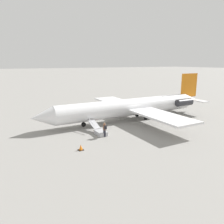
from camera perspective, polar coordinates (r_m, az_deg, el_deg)
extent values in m
plane|color=gray|center=(33.73, 4.47, -2.08)|extent=(600.00, 600.00, 0.00)
cylinder|color=white|center=(33.27, 4.53, 1.25)|extent=(23.01, 2.71, 2.58)
cone|color=white|center=(28.48, -17.78, -1.33)|extent=(2.85, 2.55, 2.53)
cone|color=white|center=(41.87, 19.82, 2.93)|extent=(3.37, 2.55, 2.53)
cube|color=orange|center=(41.02, 19.48, 6.60)|extent=(3.62, 0.23, 4.13)
cube|color=white|center=(41.60, 19.56, 3.25)|extent=(1.59, 7.24, 0.13)
cube|color=white|center=(29.27, 12.99, -1.05)|extent=(4.18, 9.68, 0.26)
cube|color=white|center=(39.02, 1.02, 2.73)|extent=(4.18, 9.68, 0.26)
cylinder|color=#2D2D33|center=(38.05, 18.32, 2.40)|extent=(3.10, 1.18, 1.16)
cylinder|color=#2D2D33|center=(40.56, 14.60, 3.26)|extent=(3.10, 1.18, 1.16)
cylinder|color=black|center=(30.34, -7.44, -3.24)|extent=(0.64, 0.16, 0.64)
cylinder|color=#2D2D33|center=(30.23, -7.46, -2.48)|extent=(0.12, 0.12, 0.20)
cylinder|color=black|center=(34.04, 8.80, -1.50)|extent=(0.64, 0.16, 0.64)
cylinder|color=#2D2D33|center=(33.93, 8.82, -0.82)|extent=(0.12, 0.12, 0.20)
cylinder|color=black|center=(35.85, 6.55, -0.70)|extent=(0.64, 0.16, 0.64)
cylinder|color=#2D2D33|center=(35.75, 6.56, -0.05)|extent=(0.12, 0.12, 0.20)
cube|color=#B2B2B7|center=(26.85, -2.96, -5.45)|extent=(1.11, 1.81, 0.50)
cube|color=#B2B2B7|center=(28.42, -4.73, -3.22)|extent=(0.91, 2.24, 0.78)
cube|color=#B2B2B7|center=(28.11, -5.59, -2.36)|extent=(0.07, 2.22, 0.72)
cube|color=#23232D|center=(26.12, -1.98, -5.57)|extent=(0.20, 0.28, 0.85)
cylinder|color=brown|center=(25.89, -2.00, -4.00)|extent=(0.36, 0.36, 0.65)
sphere|color=#936B4C|center=(25.77, -2.00, -3.05)|extent=(0.24, 0.24, 0.24)
cube|color=black|center=(25.65, -1.72, -4.08)|extent=(0.28, 0.18, 0.44)
cube|color=black|center=(22.65, -8.13, -9.78)|extent=(0.53, 0.53, 0.03)
cone|color=orange|center=(22.55, -8.15, -9.13)|extent=(0.41, 0.41, 0.59)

